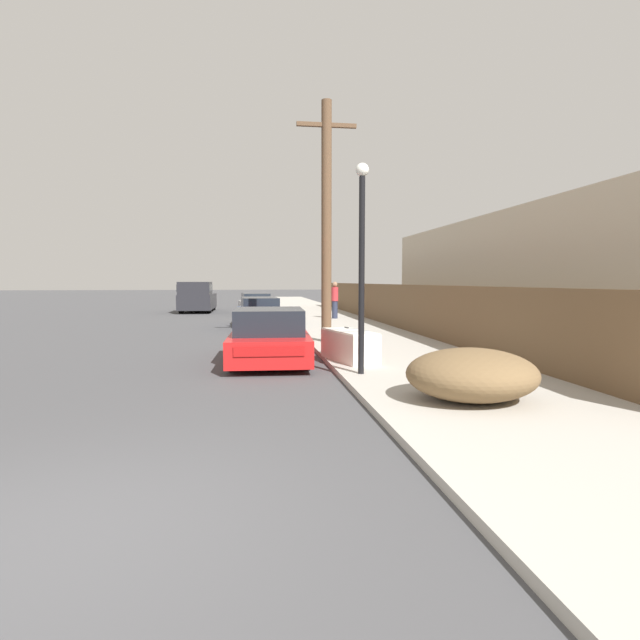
% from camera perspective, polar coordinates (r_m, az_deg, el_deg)
% --- Properties ---
extents(ground_plane, '(220.00, 220.00, 0.00)m').
position_cam_1_polar(ground_plane, '(4.64, -26.97, -21.20)').
color(ground_plane, '#444447').
extents(sidewalk_curb, '(4.20, 63.00, 0.12)m').
position_cam_1_polar(sidewalk_curb, '(27.79, 0.06, 0.53)').
color(sidewalk_curb, '#ADA89E').
rests_on(sidewalk_curb, ground).
extents(discarded_fridge, '(1.12, 1.92, 0.73)m').
position_cam_1_polar(discarded_fridge, '(11.68, 3.38, -2.92)').
color(discarded_fridge, silver).
rests_on(discarded_fridge, sidewalk_curb).
extents(parked_sports_car_red, '(2.04, 4.47, 1.31)m').
position_cam_1_polar(parked_sports_car_red, '(12.31, -5.80, -1.98)').
color(parked_sports_car_red, red).
rests_on(parked_sports_car_red, ground).
extents(car_parked_mid, '(1.95, 4.73, 1.28)m').
position_cam_1_polar(car_parked_mid, '(21.52, -6.95, 0.79)').
color(car_parked_mid, '#2D478C').
rests_on(car_parked_mid, ground).
extents(car_parked_far, '(2.10, 4.61, 1.26)m').
position_cam_1_polar(car_parked_far, '(29.69, -7.41, 1.77)').
color(car_parked_far, silver).
rests_on(car_parked_far, ground).
extents(pickup_truck, '(2.02, 5.25, 1.92)m').
position_cam_1_polar(pickup_truck, '(32.58, -13.87, 2.55)').
color(pickup_truck, '#232328').
rests_on(pickup_truck, ground).
extents(utility_pole, '(1.80, 0.31, 7.21)m').
position_cam_1_polar(utility_pole, '(15.35, 0.74, 11.42)').
color(utility_pole, brown).
rests_on(utility_pole, sidewalk_curb).
extents(street_lamp, '(0.26, 0.26, 4.14)m').
position_cam_1_polar(street_lamp, '(9.94, 4.79, 7.82)').
color(street_lamp, black).
rests_on(street_lamp, sidewalk_curb).
extents(brush_pile, '(2.05, 1.84, 0.81)m').
position_cam_1_polar(brush_pile, '(8.14, 16.94, -5.97)').
color(brush_pile, brown).
rests_on(brush_pile, sidewalk_curb).
extents(wooden_fence, '(0.08, 31.54, 1.72)m').
position_cam_1_polar(wooden_fence, '(22.07, 7.34, 1.86)').
color(wooden_fence, brown).
rests_on(wooden_fence, sidewalk_curb).
extents(building_right_house, '(6.00, 19.92, 4.24)m').
position_cam_1_polar(building_right_house, '(19.07, 27.17, 4.42)').
color(building_right_house, beige).
rests_on(building_right_house, ground).
extents(pedestrian, '(0.34, 0.34, 1.81)m').
position_cam_1_polar(pedestrian, '(24.73, 1.71, 2.36)').
color(pedestrian, '#282D42').
rests_on(pedestrian, sidewalk_curb).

